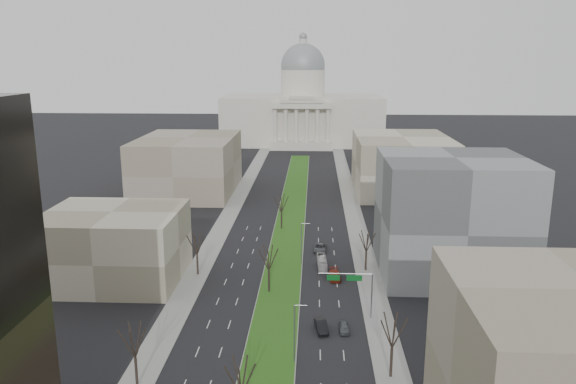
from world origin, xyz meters
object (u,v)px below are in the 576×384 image
(car_red, at_px, (335,275))
(car_grey_far, at_px, (320,248))
(car_black, at_px, (321,326))
(box_van, at_px, (322,262))
(car_grey_near, at_px, (344,327))

(car_red, distance_m, car_grey_far, 16.72)
(car_black, height_order, box_van, box_van)
(car_grey_far, bearing_deg, car_black, -85.82)
(car_black, distance_m, car_red, 22.19)
(car_grey_near, height_order, box_van, box_van)
(car_grey_far, height_order, box_van, box_van)
(box_van, bearing_deg, car_grey_near, -86.30)
(car_grey_near, relative_size, car_grey_far, 0.71)
(car_black, height_order, car_grey_far, car_black)
(box_van, bearing_deg, car_red, -71.69)
(box_van, bearing_deg, car_black, -93.70)
(car_red, bearing_deg, car_grey_far, 97.14)
(car_grey_near, distance_m, car_red, 22.06)
(car_grey_near, distance_m, car_grey_far, 38.70)
(car_red, xyz_separation_m, car_grey_far, (-2.77, 16.49, -0.01))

